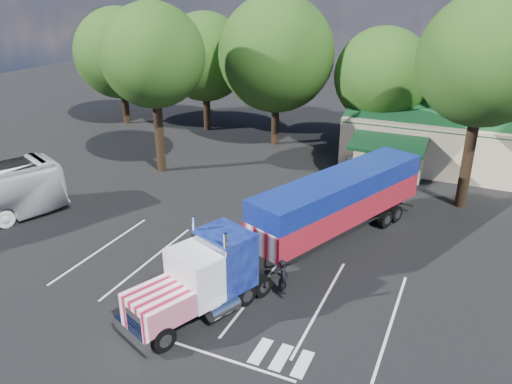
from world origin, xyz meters
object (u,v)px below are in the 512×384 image
at_px(semi_truck, 309,216).
at_px(woman, 283,278).
at_px(silver_sedan, 377,161).
at_px(bicycle, 338,183).

height_order(semi_truck, woman, semi_truck).
relative_size(woman, silver_sedan, 0.42).
distance_m(bicycle, silver_sedan, 5.42).
xyz_separation_m(woman, bicycle, (-1.20, 13.83, -0.46)).
distance_m(semi_truck, woman, 4.35).
distance_m(woman, bicycle, 13.89).
bearing_deg(semi_truck, bicycle, 118.29).
relative_size(woman, bicycle, 1.00).
distance_m(woman, silver_sedan, 18.98).
bearing_deg(semi_truck, silver_sedan, 109.65).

